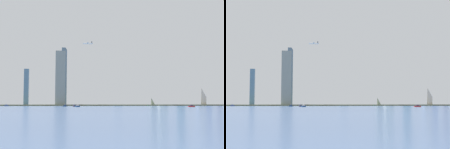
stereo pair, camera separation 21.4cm
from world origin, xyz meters
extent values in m
plane|color=#3E567E|center=(0.00, 0.00, 0.00)|extent=(6000.00, 6000.00, 0.00)
cube|color=#697151|center=(0.00, 492.43, 1.86)|extent=(886.80, 74.55, 3.71)
cylinder|color=slate|center=(305.68, 504.59, 96.40)|extent=(16.89, 16.89, 192.79)
ellipsoid|color=#718EA5|center=(305.68, 504.59, 192.79)|extent=(33.83, 33.83, 12.13)
torus|color=slate|center=(305.68, 504.59, 188.55)|extent=(31.18, 31.18, 2.43)
cone|color=silver|center=(305.68, 504.59, 252.93)|extent=(8.45, 8.45, 108.15)
cube|color=gray|center=(93.75, 496.61, 74.07)|extent=(17.99, 12.74, 148.14)
cube|color=#595856|center=(93.75, 496.61, 152.17)|extent=(10.80, 7.64, 8.07)
cube|color=slate|center=(-276.19, 496.89, 51.97)|extent=(12.99, 17.61, 103.93)
cube|color=beige|center=(238.41, 474.23, 69.93)|extent=(14.78, 18.88, 139.86)
cube|color=teal|center=(182.93, 508.77, 79.95)|extent=(21.10, 14.57, 159.89)
cylinder|color=#4C4C51|center=(182.93, 508.77, 165.14)|extent=(1.60, 1.60, 10.49)
cube|color=beige|center=(138.22, 549.64, 88.06)|extent=(26.22, 20.17, 176.12)
cube|color=gray|center=(-181.88, 478.90, 77.14)|extent=(27.46, 23.69, 154.29)
cube|color=#A6B8CD|center=(0.88, 589.64, 27.00)|extent=(26.69, 23.31, 53.99)
cylinder|color=#4C4C51|center=(0.88, 589.64, 65.62)|extent=(1.60, 1.60, 23.25)
cube|color=#8B9BBC|center=(275.11, 583.85, 61.16)|extent=(15.70, 16.49, 122.31)
cube|color=#6976AA|center=(306.85, 591.01, 67.89)|extent=(26.02, 13.49, 135.79)
cube|color=#645761|center=(306.85, 591.01, 140.40)|extent=(15.61, 8.10, 9.22)
cube|color=slate|center=(-170.87, 527.30, 85.83)|extent=(15.20, 20.99, 171.66)
cube|color=#221F33|center=(-154.36, 200.64, 0.82)|extent=(6.13, 10.35, 1.64)
cube|color=#29304C|center=(-154.36, 200.64, 3.06)|extent=(3.51, 4.82, 2.85)
cube|color=red|center=(59.78, 121.53, 0.97)|extent=(12.70, 3.22, 1.94)
cube|color=#3E3348|center=(59.78, 121.53, 3.10)|extent=(5.59, 2.25, 2.33)
cube|color=navy|center=(-315.83, 404.75, 1.04)|extent=(10.20, 3.38, 2.08)
cube|color=#959AA4|center=(-315.83, 404.75, 3.52)|extent=(4.51, 2.28, 2.89)
cube|color=#1E498A|center=(-150.45, 155.10, 1.13)|extent=(9.01, 5.56, 2.27)
cube|color=silver|center=(-150.45, 155.10, 3.12)|extent=(4.21, 3.06, 1.70)
cylinder|color=silver|center=(-150.45, 155.10, 5.61)|extent=(0.24, 0.24, 3.29)
cube|color=#274D83|center=(-169.22, 414.78, 0.68)|extent=(4.79, 10.37, 1.35)
cube|color=#909CA8|center=(-169.22, 414.78, 2.77)|extent=(3.05, 4.67, 2.83)
cylinder|color=silver|center=(-169.22, 414.78, 6.88)|extent=(0.24, 0.24, 5.39)
cube|color=navy|center=(-172.00, 256.73, 0.83)|extent=(9.12, 10.91, 1.65)
cube|color=#272E46|center=(-172.00, 256.73, 2.81)|extent=(4.85, 5.36, 2.32)
cone|color=green|center=(47.62, 391.35, 0.93)|extent=(1.29, 1.29, 1.86)
cone|color=#E54C19|center=(-154.46, 251.91, 1.46)|extent=(1.17, 1.17, 2.92)
cylinder|color=silver|center=(-108.22, 440.92, 171.68)|extent=(26.28, 4.43, 2.77)
sphere|color=silver|center=(-121.28, 441.75, 171.68)|extent=(2.77, 2.77, 2.77)
cube|color=silver|center=(-108.22, 440.92, 172.93)|extent=(4.86, 29.32, 0.50)
cube|color=silver|center=(-97.26, 440.22, 172.10)|extent=(2.75, 10.33, 0.40)
cube|color=#2D333D|center=(-97.26, 440.22, 175.57)|extent=(2.13, 0.63, 5.00)
camera|label=1|loc=(-185.19, -481.92, 6.13)|focal=54.32mm
camera|label=2|loc=(-184.98, -481.95, 6.13)|focal=54.32mm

